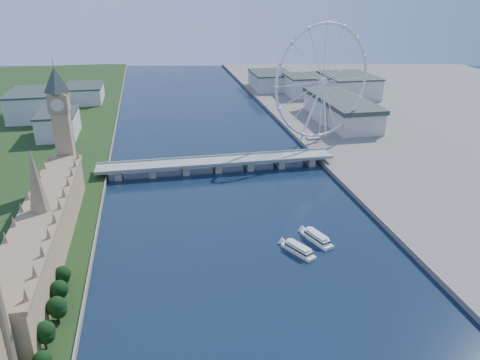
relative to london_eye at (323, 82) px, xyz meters
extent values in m
cube|color=tan|center=(-247.98, -185.08, -50.52)|extent=(24.00, 200.00, 28.00)
cone|color=#937A59|center=(-247.98, -185.08, -14.52)|extent=(12.00, 12.00, 40.00)
cube|color=tan|center=(-247.98, -77.08, -24.52)|extent=(13.00, 13.00, 80.00)
cube|color=#937A59|center=(-247.98, -77.08, 7.48)|extent=(15.00, 15.00, 14.00)
pyramid|color=#2D3833|center=(-247.98, -77.08, 35.48)|extent=(20.02, 20.02, 20.00)
cube|color=gray|center=(-119.98, -55.08, -59.02)|extent=(220.00, 22.00, 2.00)
cube|color=gray|center=(-209.98, -55.08, -63.77)|extent=(6.00, 20.00, 7.50)
cube|color=gray|center=(-179.98, -55.08, -63.77)|extent=(6.00, 20.00, 7.50)
cube|color=gray|center=(-149.98, -55.08, -63.77)|extent=(6.00, 20.00, 7.50)
cube|color=gray|center=(-119.98, -55.08, -63.77)|extent=(6.00, 20.00, 7.50)
cube|color=gray|center=(-89.98, -55.08, -63.77)|extent=(6.00, 20.00, 7.50)
cube|color=gray|center=(-59.98, -55.08, -63.77)|extent=(6.00, 20.00, 7.50)
cube|color=gray|center=(-29.98, -55.08, -63.77)|extent=(6.00, 20.00, 7.50)
torus|color=silver|center=(0.02, -0.08, 0.48)|extent=(113.60, 39.12, 118.60)
cylinder|color=silver|center=(0.02, -0.08, 0.48)|extent=(7.25, 6.61, 6.00)
cube|color=gray|center=(-2.98, 9.92, -63.52)|extent=(14.00, 10.00, 2.00)
cube|color=beige|center=(-279.98, 74.92, -51.52)|extent=(40.00, 60.00, 26.00)
cube|color=beige|center=(-319.98, 164.92, -48.52)|extent=(60.00, 80.00, 32.00)
cube|color=beige|center=(-269.98, 244.92, -53.52)|extent=(50.00, 70.00, 22.00)
cube|color=beige|center=(60.02, 224.92, -50.52)|extent=(60.00, 60.00, 28.00)
cube|color=beige|center=(120.02, 204.92, -49.52)|extent=(70.00, 90.00, 30.00)
cube|color=beige|center=(20.02, 284.92, -52.52)|extent=(60.00, 80.00, 24.00)
camera|label=1|loc=(-177.28, -460.00, 93.76)|focal=35.00mm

